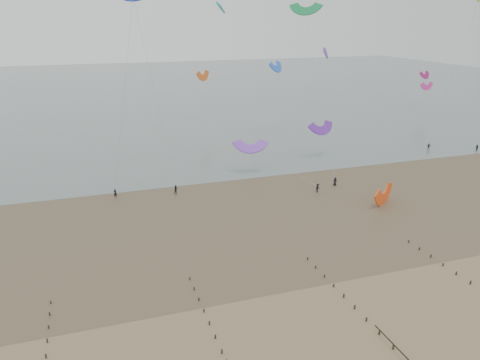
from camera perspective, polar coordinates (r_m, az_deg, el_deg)
name	(u,v)px	position (r m, az deg, el deg)	size (l,w,h in m)	color
ground	(321,310)	(61.13, 9.89, -15.32)	(500.00, 500.00, 0.00)	brown
sea_and_shore	(216,211)	(88.00, -3.00, -3.80)	(500.00, 665.00, 0.03)	#475654
kitesurfer_lead	(115,193)	(97.43, -14.96, -1.56)	(0.66, 0.43, 1.80)	black
kitesurfers	(331,171)	(109.90, 11.04, 1.11)	(126.99, 21.69, 1.87)	black
grounded_kite	(383,204)	(95.56, 17.06, -2.76)	(7.33, 3.84, 5.59)	#F64A0F
kites_airborne	(121,74)	(131.74, -14.25, 12.38)	(242.31, 120.69, 42.41)	#8D0E55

